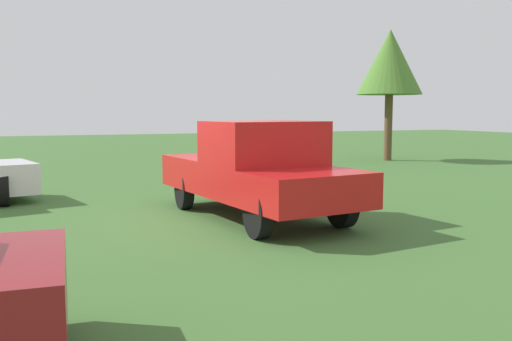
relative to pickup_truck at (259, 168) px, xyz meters
The scene contains 3 objects.
ground_plane 1.30m from the pickup_truck, 110.17° to the right, with size 80.00×80.00×0.00m, color #3D662D.
pickup_truck is the anchor object (origin of this frame).
tree_back_left 13.93m from the pickup_truck, 134.61° to the left, with size 2.66×2.66×5.35m.
Camera 1 is at (9.72, -3.03, 2.01)m, focal length 38.30 mm.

